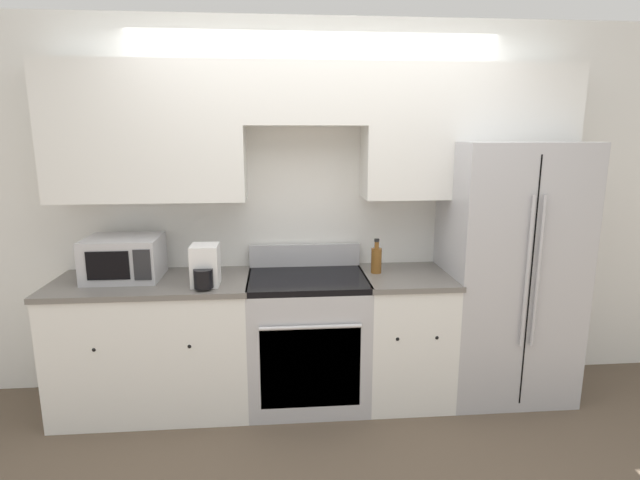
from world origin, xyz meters
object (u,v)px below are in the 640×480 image
oven_range (308,338)px  microwave (124,258)px  bottle (376,259)px  refrigerator (503,269)px

oven_range → microwave: microwave is taller
bottle → refrigerator: bearing=1.4°
refrigerator → bottle: bearing=-178.6°
oven_range → microwave: bearing=176.9°
refrigerator → oven_range: bearing=-176.7°
oven_range → bottle: bearing=6.7°
refrigerator → bottle: 0.92m
refrigerator → microwave: 2.60m
oven_range → refrigerator: 1.46m
oven_range → refrigerator: bearing=3.3°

